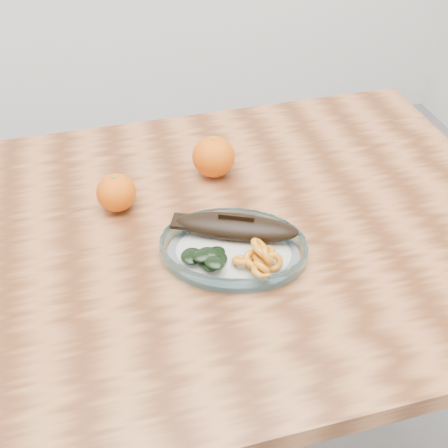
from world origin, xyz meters
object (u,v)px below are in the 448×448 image
object	(u,v)px
dining_table	(195,272)
orange_right	(214,157)
orange_left	(116,193)
plated_meal	(234,247)

from	to	relation	value
dining_table	orange_right	size ratio (longest dim) A/B	14.46
dining_table	orange_left	bearing A→B (deg)	139.23
dining_table	plated_meal	distance (m)	0.15
orange_left	orange_right	size ratio (longest dim) A/B	0.86
dining_table	orange_right	xyz separation A→B (m)	(0.08, 0.16, 0.14)
orange_left	orange_right	distance (m)	0.20
plated_meal	orange_right	xyz separation A→B (m)	(0.02, 0.23, 0.02)
orange_left	plated_meal	bearing A→B (deg)	-45.71
dining_table	orange_left	size ratio (longest dim) A/B	16.80
dining_table	orange_right	bearing A→B (deg)	64.31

